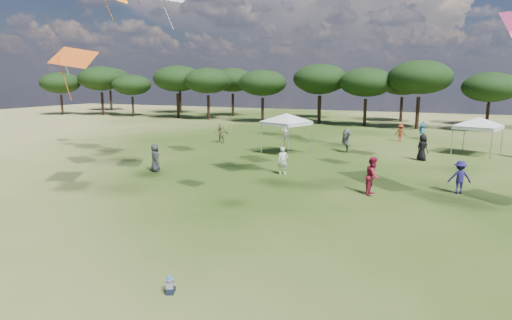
{
  "coord_description": "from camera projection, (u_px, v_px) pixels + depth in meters",
  "views": [
    {
      "loc": [
        5.68,
        -6.84,
        5.39
      ],
      "look_at": [
        0.13,
        6.0,
        2.77
      ],
      "focal_mm": 30.0,
      "sensor_mm": 36.0,
      "label": 1
    }
  ],
  "objects": [
    {
      "name": "tree_line",
      "position": [
        413.0,
        80.0,
        50.21
      ],
      "size": [
        108.78,
        17.63,
        7.77
      ],
      "color": "black",
      "rests_on": "ground"
    },
    {
      "name": "festival_crowd",
      "position": [
        370.0,
        143.0,
        31.18
      ],
      "size": [
        28.56,
        23.41,
        1.9
      ],
      "color": "navy",
      "rests_on": "ground"
    },
    {
      "name": "tent_left",
      "position": [
        286.0,
        115.0,
        31.2
      ],
      "size": [
        5.24,
        5.24,
        3.3
      ],
      "rotation": [
        0.0,
        0.0,
        -0.37
      ],
      "color": "gray",
      "rests_on": "ground"
    },
    {
      "name": "tent_right",
      "position": [
        479.0,
        119.0,
        30.86
      ],
      "size": [
        5.32,
        5.32,
        3.04
      ],
      "rotation": [
        0.0,
        0.0,
        -0.34
      ],
      "color": "gray",
      "rests_on": "ground"
    },
    {
      "name": "toddler",
      "position": [
        170.0,
        286.0,
        10.93
      ],
      "size": [
        0.36,
        0.39,
        0.47
      ],
      "rotation": [
        0.0,
        0.0,
        0.43
      ],
      "color": "black",
      "rests_on": "ground"
    }
  ]
}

